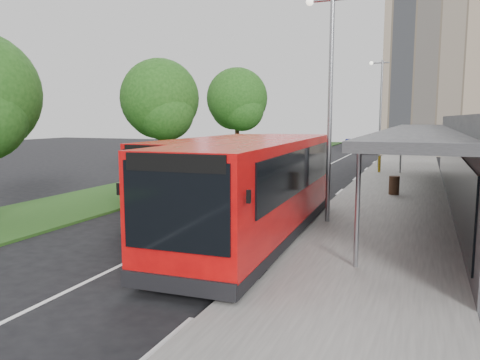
% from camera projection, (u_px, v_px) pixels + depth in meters
% --- Properties ---
extents(ground, '(120.00, 120.00, 0.00)m').
position_uv_depth(ground, '(200.00, 227.00, 16.84)').
color(ground, black).
rests_on(ground, ground).
extents(pavement, '(5.00, 80.00, 0.15)m').
position_uv_depth(pavement, '(402.00, 172.00, 33.08)').
color(pavement, slate).
rests_on(pavement, ground).
extents(grass_verge, '(5.00, 80.00, 0.10)m').
position_uv_depth(grass_verge, '(232.00, 166.00, 37.82)').
color(grass_verge, '#1F4817').
rests_on(grass_verge, ground).
extents(lane_centre_line, '(0.12, 70.00, 0.01)m').
position_uv_depth(lane_centre_line, '(302.00, 178.00, 30.66)').
color(lane_centre_line, silver).
rests_on(lane_centre_line, ground).
extents(kerb_dashes, '(0.12, 56.00, 0.01)m').
position_uv_depth(kerb_dashes, '(361.00, 173.00, 33.15)').
color(kerb_dashes, silver).
rests_on(kerb_dashes, ground).
extents(tree_mid, '(4.56, 4.56, 7.31)m').
position_uv_depth(tree_mid, '(160.00, 104.00, 27.11)').
color(tree_mid, '#342214').
rests_on(tree_mid, ground).
extents(tree_far, '(4.95, 4.95, 7.96)m').
position_uv_depth(tree_far, '(237.00, 103.00, 38.12)').
color(tree_far, '#342214').
rests_on(tree_far, ground).
extents(lamp_post_near, '(1.44, 0.28, 8.00)m').
position_uv_depth(lamp_post_near, '(328.00, 95.00, 16.56)').
color(lamp_post_near, gray).
rests_on(lamp_post_near, pavement).
extents(lamp_post_far, '(1.44, 0.28, 8.00)m').
position_uv_depth(lamp_post_far, '(380.00, 107.00, 35.00)').
color(lamp_post_far, gray).
rests_on(lamp_post_far, pavement).
extents(bus_main, '(3.28, 11.46, 3.22)m').
position_uv_depth(bus_main, '(258.00, 189.00, 14.90)').
color(bus_main, red).
rests_on(bus_main, ground).
extents(bus_second, '(2.91, 10.75, 3.03)m').
position_uv_depth(bus_second, '(219.00, 172.00, 20.51)').
color(bus_second, red).
rests_on(bus_second, ground).
extents(litter_bin, '(0.54, 0.54, 0.91)m').
position_uv_depth(litter_bin, '(394.00, 185.00, 23.03)').
color(litter_bin, '#372316').
rests_on(litter_bin, pavement).
extents(bollard, '(0.23, 0.23, 1.13)m').
position_uv_depth(bollard, '(379.00, 164.00, 32.48)').
color(bollard, '#E0A90B').
rests_on(bollard, pavement).
extents(car_near, '(3.14, 4.35, 1.38)m').
position_uv_depth(car_near, '(368.00, 147.00, 51.82)').
color(car_near, '#540C0C').
rests_on(car_near, ground).
extents(car_far, '(1.52, 4.19, 1.37)m').
position_uv_depth(car_far, '(352.00, 145.00, 56.55)').
color(car_far, navy).
rests_on(car_far, ground).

